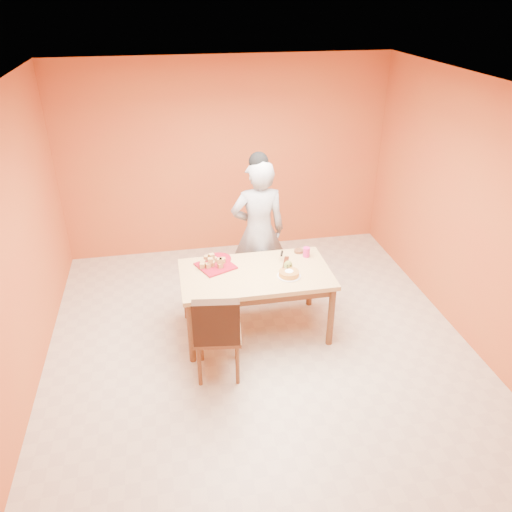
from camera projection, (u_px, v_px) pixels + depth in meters
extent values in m
plane|color=beige|center=(261.00, 351.00, 5.34)|extent=(5.00, 5.00, 0.00)
plane|color=silver|center=(263.00, 90.00, 4.05)|extent=(5.00, 5.00, 0.00)
plane|color=#C1602C|center=(226.00, 159.00, 6.85)|extent=(4.50, 0.00, 4.50)
plane|color=#C1602C|center=(8.00, 260.00, 4.32)|extent=(0.00, 5.00, 5.00)
plane|color=#C1602C|center=(479.00, 220.00, 5.07)|extent=(0.00, 5.00, 5.00)
cube|color=tan|center=(256.00, 274.00, 5.32)|extent=(1.60, 0.90, 0.05)
cube|color=brown|center=(256.00, 280.00, 5.36)|extent=(1.48, 0.78, 0.10)
cylinder|color=brown|center=(191.00, 333.00, 5.04)|extent=(0.07, 0.07, 0.71)
cylinder|color=brown|center=(186.00, 292.00, 5.72)|extent=(0.07, 0.07, 0.71)
cylinder|color=brown|center=(331.00, 317.00, 5.29)|extent=(0.07, 0.07, 0.71)
cylinder|color=brown|center=(310.00, 279.00, 5.96)|extent=(0.07, 0.07, 0.71)
imported|color=#98999B|center=(258.00, 232.00, 5.89)|extent=(0.65, 0.43, 1.77)
cube|color=maroon|center=(216.00, 266.00, 5.41)|extent=(0.47, 0.47, 0.02)
cylinder|color=maroon|center=(219.00, 259.00, 5.55)|extent=(0.36, 0.36, 0.02)
cylinder|color=white|center=(289.00, 276.00, 5.23)|extent=(0.32, 0.32, 0.01)
cylinder|color=orange|center=(289.00, 273.00, 5.22)|extent=(0.28, 0.28, 0.05)
cube|color=white|center=(286.00, 262.00, 5.36)|extent=(0.14, 0.27, 0.01)
ellipsoid|color=olive|center=(288.00, 266.00, 5.30)|extent=(0.11, 0.10, 0.12)
cylinder|color=#CE1F78|center=(306.00, 252.00, 5.59)|extent=(0.08, 0.08, 0.11)
cylinder|color=#3C1C10|center=(299.00, 251.00, 5.70)|extent=(0.12, 0.12, 0.03)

